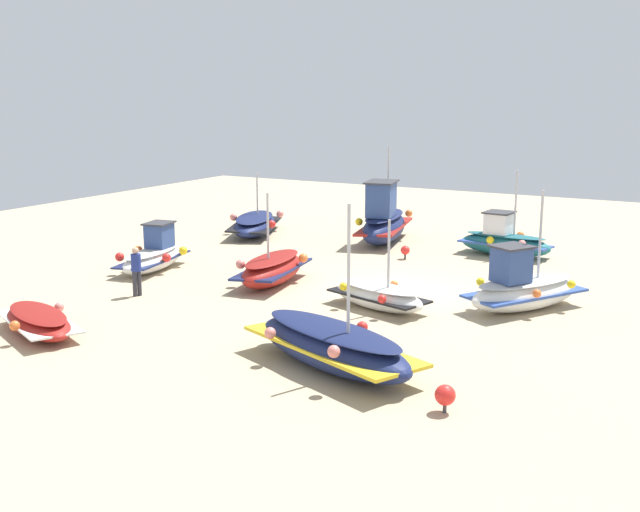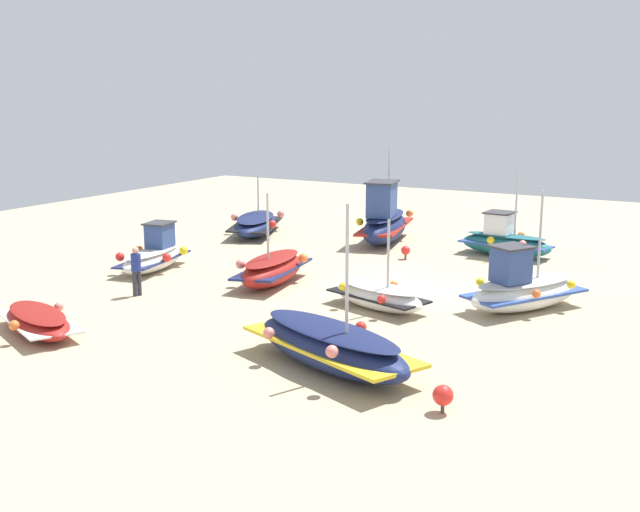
% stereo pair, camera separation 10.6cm
% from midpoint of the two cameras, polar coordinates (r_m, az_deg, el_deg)
% --- Properties ---
extents(ground_plane, '(51.92, 51.92, 0.00)m').
position_cam_midpoint_polar(ground_plane, '(25.73, 5.39, -2.60)').
color(ground_plane, tan).
extents(fishing_boat_0, '(2.15, 3.54, 2.81)m').
position_cam_midpoint_polar(fishing_boat_0, '(23.54, 4.21, -2.93)').
color(fishing_boat_0, white).
rests_on(fishing_boat_0, ground_plane).
extents(fishing_boat_1, '(5.12, 2.63, 4.16)m').
position_cam_midpoint_polar(fishing_boat_1, '(33.70, 4.64, 2.53)').
color(fishing_boat_1, navy).
rests_on(fishing_boat_1, ground_plane).
extents(fishing_boat_2, '(5.04, 3.43, 2.80)m').
position_cam_midpoint_polar(fishing_boat_2, '(35.73, -4.92, 2.37)').
color(fishing_boat_2, navy).
rests_on(fishing_boat_2, ground_plane).
extents(fishing_boat_3, '(3.80, 1.98, 1.73)m').
position_cam_midpoint_polar(fishing_boat_3, '(29.16, -12.32, 0.02)').
color(fishing_boat_3, white).
rests_on(fishing_boat_3, ground_plane).
extents(fishing_boat_4, '(2.66, 3.75, 0.68)m').
position_cam_midpoint_polar(fishing_boat_4, '(22.52, -20.22, -4.56)').
color(fishing_boat_4, maroon).
rests_on(fishing_boat_4, ground_plane).
extents(fishing_boat_5, '(3.45, 5.35, 4.08)m').
position_cam_midpoint_polar(fishing_boat_5, '(18.53, 0.74, -6.63)').
color(fishing_boat_5, navy).
rests_on(fishing_boat_5, ground_plane).
extents(fishing_boat_6, '(4.22, 3.31, 3.62)m').
position_cam_midpoint_polar(fishing_boat_6, '(24.11, 14.67, -2.39)').
color(fishing_boat_6, white).
rests_on(fishing_boat_6, ground_plane).
extents(fishing_boat_7, '(2.09, 3.80, 3.49)m').
position_cam_midpoint_polar(fishing_boat_7, '(31.81, 13.38, 1.09)').
color(fishing_boat_7, '#1E6670').
rests_on(fishing_boat_7, ground_plane).
extents(fishing_boat_8, '(4.03, 2.12, 3.21)m').
position_cam_midpoint_polar(fishing_boat_8, '(26.50, -3.66, -0.95)').
color(fishing_boat_8, maroon).
rests_on(fishing_boat_8, ground_plane).
extents(person_walking, '(0.32, 0.32, 1.61)m').
position_cam_midpoint_polar(person_walking, '(25.52, -13.54, -0.87)').
color(person_walking, '#2D2D38').
rests_on(person_walking, ground_plane).
extents(mooring_buoy_0, '(0.44, 0.44, 0.60)m').
position_cam_midpoint_polar(mooring_buoy_0, '(16.34, 9.05, -10.13)').
color(mooring_buoy_0, '#3F3F42').
rests_on(mooring_buoy_0, ground_plane).
extents(mooring_buoy_1, '(0.36, 0.36, 0.53)m').
position_cam_midpoint_polar(mooring_buoy_1, '(30.57, 6.22, 0.41)').
color(mooring_buoy_1, '#3F3F42').
rests_on(mooring_buoy_1, ground_plane).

